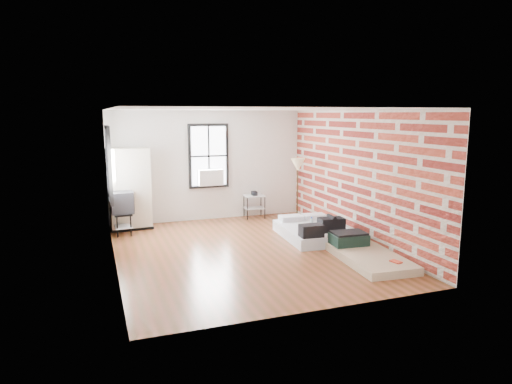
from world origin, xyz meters
name	(u,v)px	position (x,y,z in m)	size (l,w,h in m)	color
ground	(246,251)	(0.00, 0.00, 0.00)	(6.00, 6.00, 0.00)	#583317
room_shell	(251,162)	(0.23, 0.36, 1.74)	(5.02, 6.02, 2.80)	silver
mattress_main	(315,231)	(1.74, 0.41, 0.16)	(1.48, 1.93, 0.59)	white
mattress_bare	(365,253)	(1.94, -1.27, 0.12)	(1.13, 1.95, 0.40)	tan
wardrobe	(130,189)	(-2.00, 2.65, 0.96)	(0.99, 0.60, 1.92)	black
side_table	(254,200)	(1.15, 2.72, 0.48)	(0.57, 0.47, 0.71)	black
floor_lamp	(298,168)	(1.94, 1.75, 1.40)	(0.35, 0.35, 1.63)	#2F240F
tv_stand	(122,204)	(-2.21, 2.22, 0.70)	(0.50, 0.70, 0.98)	black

